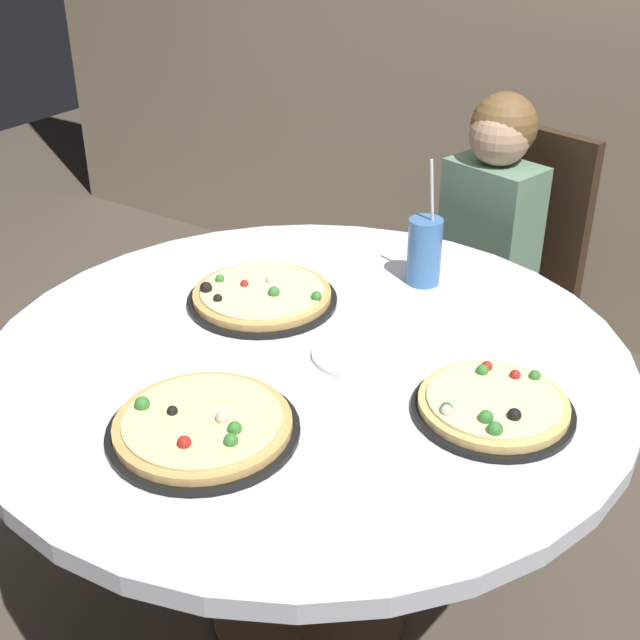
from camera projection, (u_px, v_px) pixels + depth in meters
The scene contains 9 objects.
ground_plane at pixel (309, 608), 2.10m from camera, with size 8.00×8.00×0.00m, color #4C4238.
dining_table at pixel (307, 386), 1.77m from camera, with size 1.33×1.33×0.75m.
chair_wooden at pixel (506, 268), 2.57m from camera, with size 0.48×0.48×0.95m.
diner_child at pixel (468, 301), 2.49m from camera, with size 0.33×0.43×1.08m.
pizza_veggie at pixel (203, 426), 1.48m from camera, with size 0.34×0.34×0.05m.
pizza_cheese at pixel (262, 296), 1.91m from camera, with size 0.34×0.34×0.05m.
pizza_pepperoni at pixel (493, 406), 1.53m from camera, with size 0.30×0.30×0.05m.
soda_cup at pixel (424, 251), 1.97m from camera, with size 0.08×0.08×0.31m.
plate_small at pixel (356, 355), 1.71m from camera, with size 0.18×0.18×0.01m, color white.
Camera 1 is at (0.85, -1.21, 1.66)m, focal length 47.34 mm.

